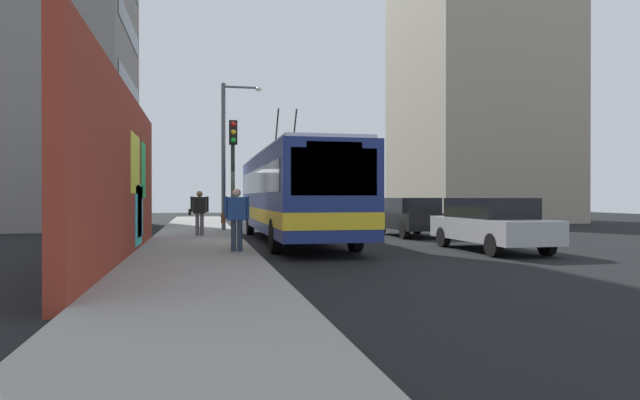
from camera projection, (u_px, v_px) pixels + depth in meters
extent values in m
plane|color=black|center=(245.00, 245.00, 18.72)|extent=(80.00, 80.00, 0.00)
cube|color=gray|center=(196.00, 243.00, 18.39)|extent=(48.00, 3.20, 0.15)
cube|color=maroon|center=(123.00, 175.00, 13.72)|extent=(13.22, 0.30, 4.29)
cube|color=#33D8E5|center=(139.00, 216.00, 15.79)|extent=(1.58, 0.02, 1.67)
cube|color=green|center=(143.00, 170.00, 17.11)|extent=(1.18, 0.02, 1.70)
cube|color=yellow|center=(135.00, 164.00, 14.99)|extent=(1.99, 0.02, 1.60)
cube|color=#33D8E5|center=(140.00, 211.00, 16.15)|extent=(1.43, 0.02, 1.50)
cube|color=gray|center=(50.00, 36.00, 29.25)|extent=(10.00, 7.93, 20.24)
cube|color=black|center=(130.00, 146.00, 30.12)|extent=(8.50, 0.04, 1.10)
cube|color=black|center=(130.00, 87.00, 30.11)|extent=(8.50, 0.04, 1.10)
cube|color=black|center=(129.00, 28.00, 30.09)|extent=(8.50, 0.04, 1.10)
cube|color=#9E937F|center=(477.00, 101.00, 37.79)|extent=(10.56, 9.47, 16.39)
cube|color=black|center=(539.00, 157.00, 38.82)|extent=(8.97, 0.04, 1.10)
cube|color=black|center=(539.00, 112.00, 38.80)|extent=(8.97, 0.04, 1.10)
cube|color=black|center=(539.00, 66.00, 38.78)|extent=(8.97, 0.04, 1.10)
cube|color=black|center=(539.00, 20.00, 38.77)|extent=(8.97, 0.04, 1.10)
cube|color=navy|center=(293.00, 192.00, 19.99)|extent=(12.69, 2.60, 2.65)
cube|color=silver|center=(293.00, 154.00, 19.99)|extent=(12.18, 2.39, 0.12)
cube|color=yellow|center=(293.00, 214.00, 20.00)|extent=(12.71, 2.62, 0.44)
cube|color=black|center=(334.00, 172.00, 13.81)|extent=(0.04, 2.21, 1.19)
cube|color=black|center=(293.00, 181.00, 19.99)|extent=(11.68, 2.63, 0.85)
cube|color=orange|center=(334.00, 147.00, 13.82)|extent=(0.06, 1.43, 0.28)
cylinder|color=black|center=(294.00, 137.00, 21.92)|extent=(1.43, 0.06, 2.00)
cylinder|color=black|center=(276.00, 136.00, 21.77)|extent=(1.43, 0.06, 2.00)
cylinder|color=black|center=(355.00, 235.00, 16.28)|extent=(1.00, 0.28, 1.00)
cylinder|color=black|center=(275.00, 236.00, 15.78)|extent=(1.00, 0.28, 1.00)
cylinder|color=black|center=(304.00, 222.00, 24.22)|extent=(1.00, 0.28, 1.00)
cylinder|color=black|center=(250.00, 223.00, 23.72)|extent=(1.00, 0.28, 1.00)
cube|color=#B7B7BC|center=(491.00, 229.00, 16.51)|extent=(4.73, 1.81, 0.66)
cube|color=black|center=(489.00, 208.00, 16.60)|extent=(2.84, 1.63, 0.60)
cylinder|color=black|center=(547.00, 244.00, 15.16)|extent=(0.64, 0.22, 0.64)
cylinder|color=black|center=(493.00, 245.00, 14.82)|extent=(0.64, 0.22, 0.64)
cylinder|color=black|center=(489.00, 236.00, 18.21)|extent=(0.64, 0.22, 0.64)
cylinder|color=black|center=(443.00, 237.00, 17.87)|extent=(0.64, 0.22, 0.64)
cube|color=black|center=(411.00, 220.00, 22.75)|extent=(4.23, 1.84, 0.66)
cube|color=black|center=(410.00, 205.00, 22.83)|extent=(2.54, 1.66, 0.60)
cylinder|color=black|center=(444.00, 230.00, 21.56)|extent=(0.64, 0.22, 0.64)
cylinder|color=black|center=(404.00, 231.00, 21.21)|extent=(0.64, 0.22, 0.64)
cylinder|color=black|center=(417.00, 226.00, 24.29)|extent=(0.64, 0.22, 0.64)
cylinder|color=black|center=(381.00, 227.00, 23.94)|extent=(0.64, 0.22, 0.64)
cylinder|color=#2D3F59|center=(240.00, 236.00, 14.89)|extent=(0.14, 0.14, 0.83)
cylinder|color=#2D3F59|center=(233.00, 236.00, 14.86)|extent=(0.14, 0.14, 0.83)
cube|color=#264C99|center=(237.00, 209.00, 14.87)|extent=(0.22, 0.49, 0.63)
cylinder|color=#264C99|center=(248.00, 207.00, 14.93)|extent=(0.09, 0.09, 0.59)
cylinder|color=#264C99|center=(226.00, 208.00, 14.81)|extent=(0.09, 0.09, 0.59)
sphere|color=beige|center=(237.00, 193.00, 14.87)|extent=(0.23, 0.23, 0.23)
cube|color=#593319|center=(223.00, 219.00, 14.79)|extent=(0.14, 0.10, 0.24)
cylinder|color=#595960|center=(202.00, 224.00, 21.09)|extent=(0.14, 0.14, 0.84)
cylinder|color=#595960|center=(197.00, 224.00, 21.05)|extent=(0.14, 0.14, 0.84)
cube|color=black|center=(200.00, 205.00, 21.06)|extent=(0.22, 0.49, 0.63)
cylinder|color=black|center=(207.00, 204.00, 21.13)|extent=(0.09, 0.09, 0.60)
cylinder|color=black|center=(192.00, 204.00, 21.00)|extent=(0.09, 0.09, 0.60)
sphere|color=#936B4C|center=(200.00, 194.00, 21.06)|extent=(0.23, 0.23, 0.23)
cube|color=black|center=(190.00, 212.00, 20.99)|extent=(0.14, 0.10, 0.24)
cylinder|color=#2D382D|center=(233.00, 180.00, 19.46)|extent=(0.14, 0.14, 4.15)
cube|color=black|center=(233.00, 133.00, 19.24)|extent=(0.20, 0.28, 0.84)
sphere|color=red|center=(233.00, 124.00, 19.13)|extent=(0.18, 0.18, 0.18)
sphere|color=yellow|center=(233.00, 132.00, 19.13)|extent=(0.18, 0.18, 0.18)
sphere|color=green|center=(233.00, 140.00, 19.13)|extent=(0.18, 0.18, 0.18)
cylinder|color=#4C4C51|center=(223.00, 156.00, 24.75)|extent=(0.18, 0.18, 6.55)
cylinder|color=#4C4C51|center=(241.00, 87.00, 24.90)|extent=(0.10, 1.56, 0.10)
ellipsoid|color=silver|center=(258.00, 89.00, 25.07)|extent=(0.44, 0.28, 0.20)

